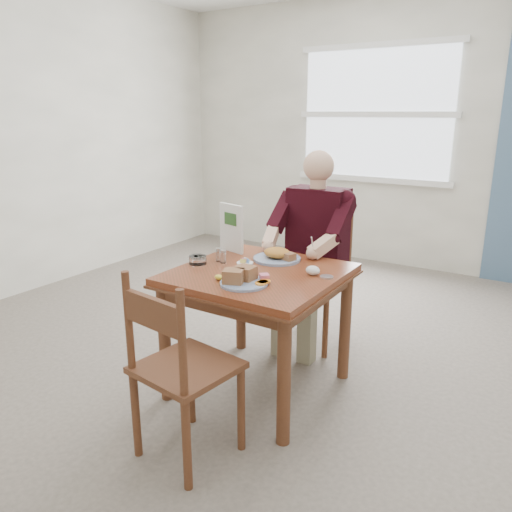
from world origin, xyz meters
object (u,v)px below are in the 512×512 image
Objects in this scene: table at (259,289)px; chair_far at (317,278)px; diner at (313,236)px; chair_near at (179,369)px; near_plate at (243,278)px; far_plate at (278,256)px.

chair_far is (0.00, 0.80, -0.16)m from table.
chair_far is 0.34m from diner.
chair_far is at bearing 91.04° from chair_near.
table is at bearing 101.40° from near_plate.
table is 0.66× the size of diner.
chair_far reaches higher than far_plate.
chair_near is 1.03m from far_plate.
far_plate is (-0.06, 0.48, -0.00)m from near_plate.
chair_near is 0.69× the size of diner.
near_plate is 0.82× the size of far_plate.
chair_far is 1.08m from near_plate.
far_plate is (-0.04, 0.99, 0.30)m from chair_near.
chair_far is 1.54m from chair_near.
table is at bearing -90.00° from chair_far.
far_plate is (-0.01, 0.24, 0.14)m from table.
near_plate is at bearing -87.36° from chair_far.
table is 0.73m from diner.
far_plate is at bearing 92.98° from table.
far_plate is (-0.01, -0.55, 0.30)m from chair_far.
chair_near reaches higher than table.
far_plate is at bearing 97.17° from near_plate.
diner is at bearing 88.43° from far_plate.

